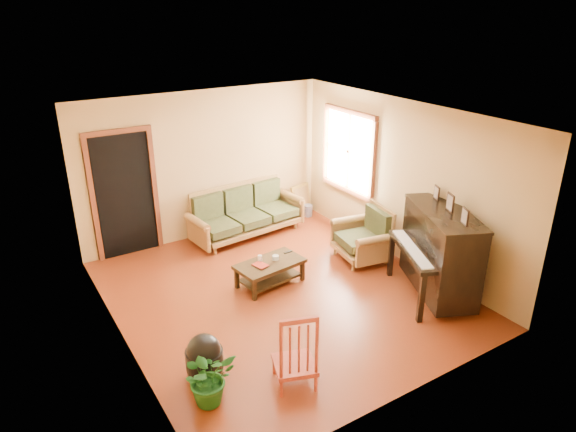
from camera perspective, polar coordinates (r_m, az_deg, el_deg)
floor at (r=7.59m, az=-0.80°, el=-8.57°), size 5.00×5.00×0.00m
doorway at (r=8.74m, az=-17.68°, el=2.15°), size 1.08×0.16×2.05m
window at (r=9.15m, az=6.77°, el=7.12°), size 0.12×1.36×1.46m
sofa at (r=9.23m, az=-4.57°, el=0.43°), size 2.16×1.08×0.89m
coffee_table at (r=7.73m, az=-2.01°, el=-6.37°), size 1.07×0.67×0.37m
armchair at (r=8.42m, az=8.19°, el=-2.03°), size 0.99×1.02×0.89m
piano at (r=7.56m, az=16.54°, el=-4.09°), size 1.41×1.71×1.30m
footstool at (r=6.07m, az=-9.24°, el=-15.71°), size 0.50×0.50×0.41m
red_chair at (r=5.75m, az=0.74°, el=-14.30°), size 0.59×0.61×0.96m
leaning_frame at (r=10.20m, az=1.46°, el=1.90°), size 0.48×0.21×0.62m
ceramic_crock at (r=10.16m, az=2.22°, el=0.62°), size 0.24×0.24×0.23m
potted_plant at (r=5.69m, az=-8.76°, el=-17.30°), size 0.59×0.52×0.62m
book at (r=7.50m, az=-3.53°, el=-5.70°), size 0.21×0.25×0.02m
candle at (r=7.64m, az=-3.14°, el=-4.74°), size 0.07×0.07×0.11m
glass_jar at (r=7.70m, az=-1.39°, el=-4.64°), size 0.13×0.13×0.07m
remote at (r=7.93m, az=0.02°, el=-4.01°), size 0.15×0.05×0.01m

